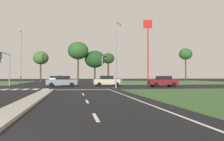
% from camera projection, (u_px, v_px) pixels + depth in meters
% --- Properties ---
extents(ground_plane, '(200.00, 200.00, 0.00)m').
position_uv_depth(ground_plane, '(54.00, 87.00, 35.08)').
color(ground_plane, black).
extents(grass_verge_far_right, '(35.00, 35.00, 0.01)m').
position_uv_depth(grass_verge_far_right, '(164.00, 82.00, 63.23)').
color(grass_verge_far_right, '#476B38').
rests_on(grass_verge_far_right, ground).
extents(median_island_near, '(1.20, 22.00, 0.14)m').
position_uv_depth(median_island_near, '(32.00, 99.00, 16.32)').
color(median_island_near, '#ADA89E').
rests_on(median_island_near, ground).
extents(median_island_far, '(1.20, 36.00, 0.14)m').
position_uv_depth(median_island_far, '(62.00, 82.00, 59.78)').
color(median_island_far, gray).
rests_on(median_island_far, ground).
extents(lane_dash_near, '(0.14, 2.00, 0.01)m').
position_uv_depth(lane_dash_near, '(96.00, 117.00, 9.59)').
color(lane_dash_near, silver).
rests_on(lane_dash_near, ground).
extents(lane_dash_second, '(0.14, 2.00, 0.01)m').
position_uv_depth(lane_dash_second, '(87.00, 101.00, 15.52)').
color(lane_dash_second, silver).
rests_on(lane_dash_second, ground).
extents(lane_dash_third, '(0.14, 2.00, 0.01)m').
position_uv_depth(lane_dash_third, '(83.00, 94.00, 21.45)').
color(lane_dash_third, silver).
rests_on(lane_dash_third, ground).
extents(edge_line_right, '(0.14, 24.00, 0.01)m').
position_uv_depth(edge_line_right, '(131.00, 97.00, 18.37)').
color(edge_line_right, silver).
rests_on(edge_line_right, ground).
extents(stop_bar_near, '(6.40, 0.50, 0.01)m').
position_uv_depth(stop_bar_near, '(83.00, 90.00, 28.76)').
color(stop_bar_near, silver).
rests_on(stop_bar_near, ground).
extents(crosswalk_bar_second, '(0.70, 2.80, 0.01)m').
position_uv_depth(crosswalk_bar_second, '(5.00, 89.00, 29.13)').
color(crosswalk_bar_second, silver).
rests_on(crosswalk_bar_second, ground).
extents(crosswalk_bar_third, '(0.70, 2.80, 0.01)m').
position_uv_depth(crosswalk_bar_third, '(15.00, 89.00, 29.31)').
color(crosswalk_bar_third, silver).
rests_on(crosswalk_bar_third, ground).
extents(crosswalk_bar_fourth, '(0.70, 2.80, 0.01)m').
position_uv_depth(crosswalk_bar_fourth, '(25.00, 89.00, 29.49)').
color(crosswalk_bar_fourth, silver).
rests_on(crosswalk_bar_fourth, ground).
extents(crosswalk_bar_fifth, '(0.70, 2.80, 0.01)m').
position_uv_depth(crosswalk_bar_fifth, '(35.00, 89.00, 29.67)').
color(crosswalk_bar_fifth, silver).
rests_on(crosswalk_bar_fifth, ground).
extents(crosswalk_bar_sixth, '(0.70, 2.80, 0.01)m').
position_uv_depth(crosswalk_bar_sixth, '(45.00, 89.00, 29.85)').
color(crosswalk_bar_sixth, silver).
rests_on(crosswalk_bar_sixth, ground).
extents(car_maroon_near, '(4.18, 2.03, 1.58)m').
position_uv_depth(car_maroon_near, '(163.00, 81.00, 36.06)').
color(car_maroon_near, maroon).
rests_on(car_maroon_near, ground).
extents(car_grey_second, '(4.44, 1.95, 1.58)m').
position_uv_depth(car_grey_second, '(62.00, 81.00, 35.94)').
color(car_grey_second, slate).
rests_on(car_grey_second, ground).
extents(car_white_fourth, '(1.97, 4.16, 1.56)m').
position_uv_depth(car_white_fourth, '(53.00, 79.00, 64.45)').
color(car_white_fourth, silver).
rests_on(car_white_fourth, ground).
extents(car_beige_fifth, '(4.25, 2.07, 1.61)m').
position_uv_depth(car_beige_fifth, '(107.00, 81.00, 38.01)').
color(car_beige_fifth, '#BCAD8E').
rests_on(car_beige_fifth, ground).
extents(traffic_signal_far_left, '(0.32, 5.55, 5.27)m').
position_uv_depth(traffic_signal_far_left, '(6.00, 62.00, 38.42)').
color(traffic_signal_far_left, gray).
rests_on(traffic_signal_far_left, ground).
extents(traffic_signal_far_right, '(0.32, 4.64, 5.06)m').
position_uv_depth(traffic_signal_far_right, '(103.00, 64.00, 41.12)').
color(traffic_signal_far_right, gray).
rests_on(traffic_signal_far_right, ground).
extents(street_lamp_second, '(1.37, 1.73, 8.68)m').
position_uv_depth(street_lamp_second, '(116.00, 51.00, 32.41)').
color(street_lamp_second, gray).
rests_on(street_lamp_second, ground).
extents(street_lamp_third, '(0.56, 2.54, 10.88)m').
position_uv_depth(street_lamp_third, '(21.00, 54.00, 51.63)').
color(street_lamp_third, gray).
rests_on(street_lamp_third, ground).
extents(pedestrian_at_median, '(0.34, 0.34, 1.88)m').
position_uv_depth(pedestrian_at_median, '(60.00, 77.00, 47.82)').
color(pedestrian_at_median, '#9E8966').
rests_on(pedestrian_at_median, median_island_far).
extents(fastfood_pole_sign, '(1.80, 0.40, 13.15)m').
position_uv_depth(fastfood_pole_sign, '(148.00, 38.00, 51.43)').
color(fastfood_pole_sign, red).
rests_on(fastfood_pole_sign, ground).
extents(treeline_third, '(3.97, 3.97, 7.90)m').
position_uv_depth(treeline_third, '(41.00, 58.00, 63.84)').
color(treeline_third, '#423323').
rests_on(treeline_third, ground).
extents(treeline_fourth, '(5.21, 5.21, 10.21)m').
position_uv_depth(treeline_fourth, '(78.00, 51.00, 63.09)').
color(treeline_fourth, '#423323').
rests_on(treeline_fourth, ground).
extents(treeline_fifth, '(3.42, 3.42, 7.90)m').
position_uv_depth(treeline_fifth, '(108.00, 59.00, 68.87)').
color(treeline_fifth, '#423323').
rests_on(treeline_fifth, ground).
extents(treeline_sixth, '(5.32, 5.32, 8.22)m').
position_uv_depth(treeline_sixth, '(95.00, 59.00, 65.37)').
color(treeline_sixth, '#423323').
rests_on(treeline_sixth, ground).
extents(treeline_seventh, '(3.57, 3.57, 9.04)m').
position_uv_depth(treeline_seventh, '(186.00, 54.00, 67.33)').
color(treeline_seventh, '#423323').
rests_on(treeline_seventh, ground).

